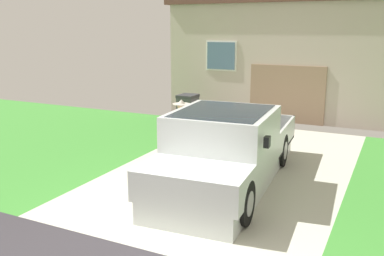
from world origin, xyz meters
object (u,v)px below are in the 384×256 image
Objects in this scene: handbag at (173,167)px; wheeled_trash_bin at (188,108)px; house_with_garage at (318,50)px; pickup_truck at (224,153)px; person_with_hat at (182,133)px.

handbag is 0.45× the size of wheeled_trash_bin.
house_with_garage is 6.27m from wheeled_trash_bin.
pickup_truck is 1.39m from person_with_hat.
house_with_garage is at bearing 54.05° from wheeled_trash_bin.
house_with_garage reaches higher than pickup_truck.
pickup_truck is at bearing -11.60° from handbag.
wheeled_trash_bin is at bearing -125.95° from house_with_garage.
person_with_hat is 3.70× the size of handbag.
pickup_truck is 12.21× the size of handbag.
person_with_hat is 5.19m from wheeled_trash_bin.
handbag is 10.10m from house_with_garage.
handbag is 5.33m from wheeled_trash_bin.
handbag is at bearing -111.17° from person_with_hat.
wheeled_trash_bin is at bearing -60.42° from pickup_truck.
house_with_garage is (0.04, 10.02, 1.68)m from pickup_truck.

